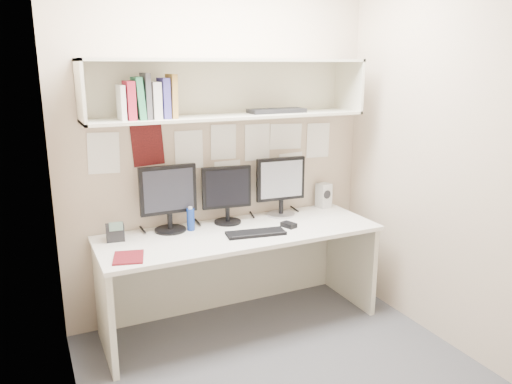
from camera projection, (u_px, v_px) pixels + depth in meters
name	position (u px, v px, depth m)	size (l,w,h in m)	color
floor	(281.00, 369.00, 3.17)	(2.40, 2.00, 0.01)	#434348
wall_back	(221.00, 145.00, 3.72)	(2.40, 0.02, 2.60)	tan
wall_front	(404.00, 216.00, 1.97)	(2.40, 0.02, 2.60)	tan
wall_left	(60.00, 191.00, 2.35)	(0.02, 2.00, 2.60)	tan
wall_right	(442.00, 154.00, 3.34)	(0.02, 2.00, 2.60)	tan
desk	(240.00, 278.00, 3.65)	(2.00, 0.70, 0.73)	silver
overhead_hutch	(227.00, 88.00, 3.50)	(2.00, 0.38, 0.40)	beige
pinned_papers	(221.00, 151.00, 3.73)	(1.92, 0.01, 0.48)	white
monitor_left	(169.00, 196.00, 3.50)	(0.41, 0.22, 0.47)	black
monitor_center	(227.00, 192.00, 3.69)	(0.37, 0.20, 0.43)	black
monitor_right	(281.00, 184.00, 3.87)	(0.39, 0.22, 0.46)	#A5A5AA
keyboard	(256.00, 233.00, 3.48)	(0.41, 0.15, 0.02)	black
mouse	(289.00, 225.00, 3.63)	(0.07, 0.11, 0.03)	black
speaker	(324.00, 195.00, 4.13)	(0.11, 0.12, 0.20)	#B6B6B1
blue_bottle	(191.00, 219.00, 3.55)	(0.06, 0.06, 0.17)	navy
maroon_notebook	(129.00, 257.00, 3.05)	(0.18, 0.22, 0.01)	#5C0F16
desk_phone	(115.00, 232.00, 3.35)	(0.13, 0.12, 0.14)	black
book_stack	(148.00, 99.00, 3.20)	(0.36, 0.18, 0.29)	silver
hutch_tray	(277.00, 111.00, 3.63)	(0.42, 0.16, 0.03)	black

